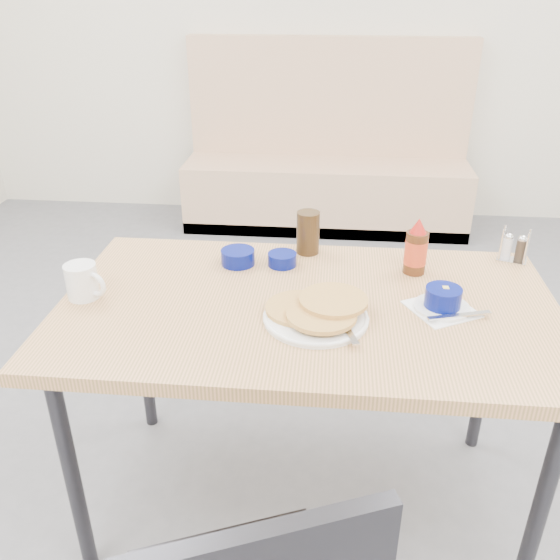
# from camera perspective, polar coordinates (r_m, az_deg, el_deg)

# --- Properties ---
(wall_back) EXTENTS (5.00, 0.06, 2.80)m
(wall_back) POSITION_cam_1_polar(r_m,az_deg,el_deg) (4.17, 5.13, 24.87)
(wall_back) COLOR beige
(wall_back) RESTS_ON ground
(booth_bench) EXTENTS (1.90, 0.56, 1.22)m
(booth_bench) POSITION_cam_1_polar(r_m,az_deg,el_deg) (4.17, 4.48, 10.19)
(booth_bench) COLOR tan
(booth_bench) RESTS_ON ground
(dining_table) EXTENTS (1.40, 0.80, 0.76)m
(dining_table) POSITION_cam_1_polar(r_m,az_deg,el_deg) (1.70, 2.65, -4.03)
(dining_table) COLOR tan
(dining_table) RESTS_ON ground
(pancake_plate) EXTENTS (0.28, 0.28, 0.05)m
(pancake_plate) POSITION_cam_1_polar(r_m,az_deg,el_deg) (1.58, 3.60, -3.14)
(pancake_plate) COLOR white
(pancake_plate) RESTS_ON dining_table
(coffee_mug) EXTENTS (0.13, 0.09, 0.10)m
(coffee_mug) POSITION_cam_1_polar(r_m,az_deg,el_deg) (1.76, -18.44, -0.09)
(coffee_mug) COLOR white
(coffee_mug) RESTS_ON dining_table
(grits_setting) EXTENTS (0.24, 0.22, 0.07)m
(grits_setting) POSITION_cam_1_polar(r_m,az_deg,el_deg) (1.68, 15.40, -1.93)
(grits_setting) COLOR white
(grits_setting) RESTS_ON dining_table
(creamer_bowl) EXTENTS (0.11, 0.11, 0.05)m
(creamer_bowl) POSITION_cam_1_polar(r_m,az_deg,el_deg) (1.88, -4.07, 2.21)
(creamer_bowl) COLOR #040E63
(creamer_bowl) RESTS_ON dining_table
(butter_bowl) EXTENTS (0.09, 0.09, 0.04)m
(butter_bowl) POSITION_cam_1_polar(r_m,az_deg,el_deg) (1.87, 0.21, 2.00)
(butter_bowl) COLOR #040E63
(butter_bowl) RESTS_ON dining_table
(amber_tumbler) EXTENTS (0.08, 0.08, 0.14)m
(amber_tumbler) POSITION_cam_1_polar(r_m,az_deg,el_deg) (1.94, 2.71, 4.59)
(amber_tumbler) COLOR #332210
(amber_tumbler) RESTS_ON dining_table
(condiment_caddy) EXTENTS (0.10, 0.08, 0.11)m
(condiment_caddy) POSITION_cam_1_polar(r_m,az_deg,el_deg) (2.04, 21.55, 2.73)
(condiment_caddy) COLOR silver
(condiment_caddy) RESTS_ON dining_table
(syrup_bottle) EXTENTS (0.07, 0.07, 0.18)m
(syrup_bottle) POSITION_cam_1_polar(r_m,az_deg,el_deg) (1.85, 12.95, 2.88)
(syrup_bottle) COLOR #47230F
(syrup_bottle) RESTS_ON dining_table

